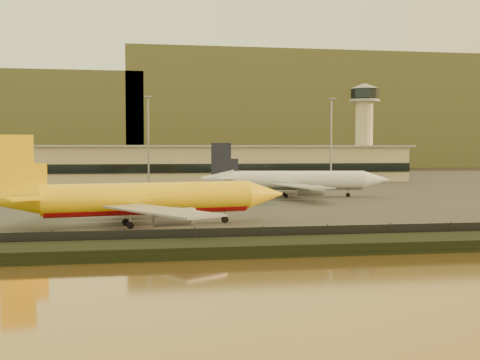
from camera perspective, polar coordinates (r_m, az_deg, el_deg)
The scene contains 12 objects.
ground at distance 83.84m, azimuth -0.99°, elevation -5.00°, with size 900.00×900.00×0.00m, color black.
embankment at distance 67.15m, azimuth 1.15°, elevation -6.40°, with size 320.00×7.00×1.40m, color black.
tarmac at distance 177.92m, azimuth -5.49°, elevation -0.74°, with size 320.00×220.00×0.20m, color #2D2D2D.
perimeter_fence at distance 70.95m, azimuth 0.56°, elevation -5.40°, with size 300.00×0.05×2.20m, color black.
terminal_building at distance 207.76m, azimuth -10.08°, elevation 1.46°, with size 202.00×25.00×12.60m.
control_tower at distance 228.64m, azimuth 11.69°, elevation 5.44°, with size 11.20×11.20×35.50m.
apron_light_masts at distance 159.51m, azimuth 0.38°, elevation 4.45°, with size 152.20×12.20×25.40m.
distant_hills at distance 422.67m, azimuth -10.64°, elevation 5.62°, with size 470.00×160.00×70.00m.
dhl_cargo_jet at distance 89.67m, azimuth -9.11°, elevation -1.82°, with size 44.60×43.11×13.36m.
white_narrowbody_jet at distance 142.90m, azimuth 5.26°, elevation -0.08°, with size 44.57×43.07×12.82m.
gse_vehicle_yellow at distance 110.82m, azimuth -1.57°, elevation -2.45°, with size 4.18×1.88×1.88m, color yellow.
gse_vehicle_white at distance 119.97m, azimuth -11.26°, elevation -2.09°, with size 4.19×1.89×1.89m, color white.
Camera 1 is at (-12.18, -82.12, 11.67)m, focal length 45.00 mm.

